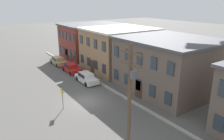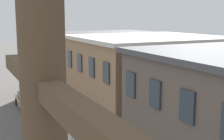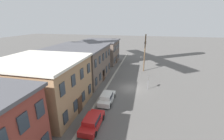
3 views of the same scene
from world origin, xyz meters
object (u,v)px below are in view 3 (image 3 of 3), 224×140
Objects in this scene: car_red at (92,121)px; caution_sign at (148,80)px; utility_pole at (145,51)px; car_white at (107,97)px.

car_red is 1.68× the size of caution_sign.
caution_sign is 0.30× the size of utility_pole.
utility_pole reaches higher than caution_sign.
car_red is at bearing 166.69° from utility_pole.
utility_pole is (10.32, 1.04, 3.20)m from caution_sign.
utility_pole is at bearing -13.31° from car_red.
caution_sign reaches higher than car_red.
car_white is 0.50× the size of utility_pole.
car_red is at bearing 152.02° from caution_sign.
utility_pole is at bearing 5.75° from caution_sign.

